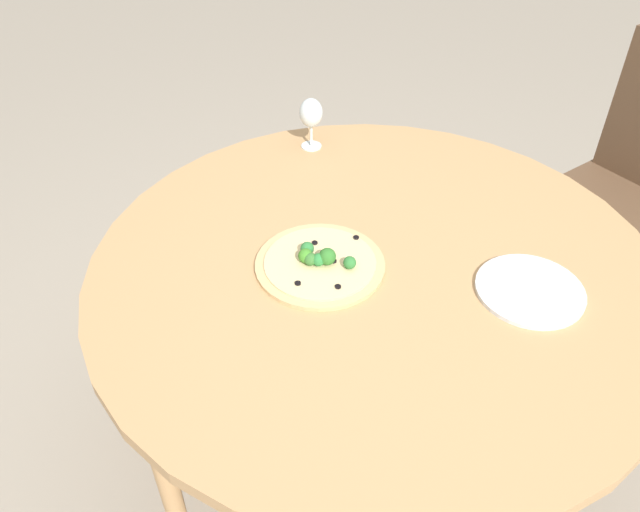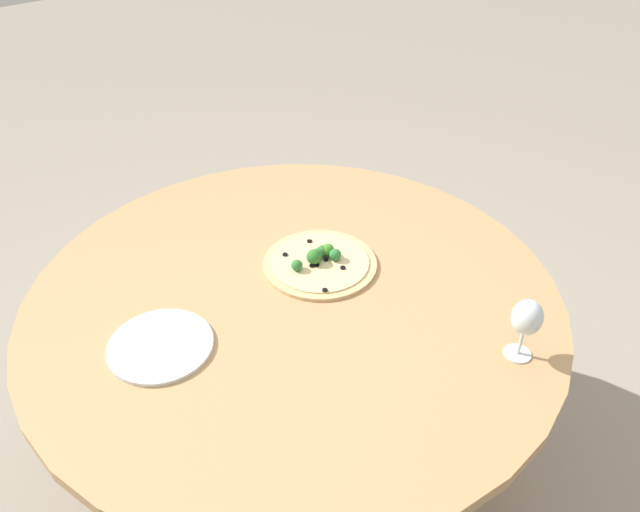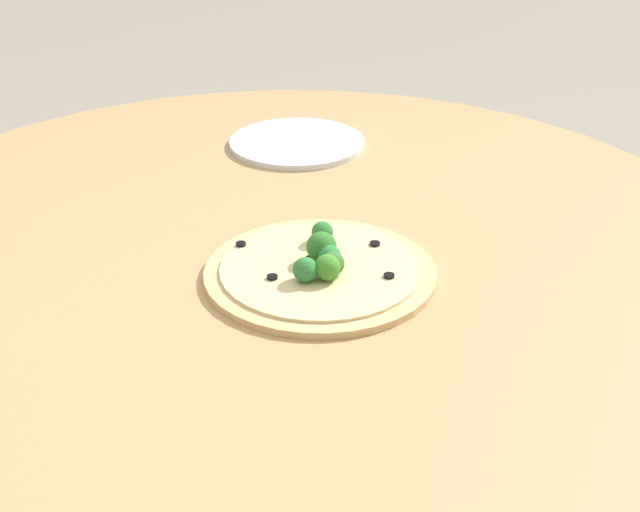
# 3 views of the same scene
# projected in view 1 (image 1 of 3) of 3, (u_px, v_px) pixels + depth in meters

# --- Properties ---
(ground_plane) EXTENTS (12.00, 12.00, 0.00)m
(ground_plane) POSITION_uv_depth(u_px,v_px,m) (362.00, 438.00, 1.92)
(ground_plane) COLOR gray
(dining_table) EXTENTS (1.34, 1.34, 0.72)m
(dining_table) POSITION_uv_depth(u_px,v_px,m) (374.00, 277.00, 1.50)
(dining_table) COLOR tan
(dining_table) RESTS_ON ground_plane
(chair) EXTENTS (0.57, 0.57, 0.97)m
(chair) POSITION_uv_depth(u_px,v_px,m) (627.00, 183.00, 2.07)
(chair) COLOR brown
(chair) RESTS_ON ground_plane
(pizza) EXTENTS (0.30, 0.30, 0.05)m
(pizza) POSITION_uv_depth(u_px,v_px,m) (320.00, 263.00, 1.44)
(pizza) COLOR tan
(pizza) RESTS_ON dining_table
(wine_glass) EXTENTS (0.07, 0.07, 0.15)m
(wine_glass) POSITION_uv_depth(u_px,v_px,m) (311.00, 114.00, 1.80)
(wine_glass) COLOR silver
(wine_glass) RESTS_ON dining_table
(plate_near) EXTENTS (0.24, 0.24, 0.01)m
(plate_near) POSITION_uv_depth(u_px,v_px,m) (530.00, 290.00, 1.38)
(plate_near) COLOR silver
(plate_near) RESTS_ON dining_table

